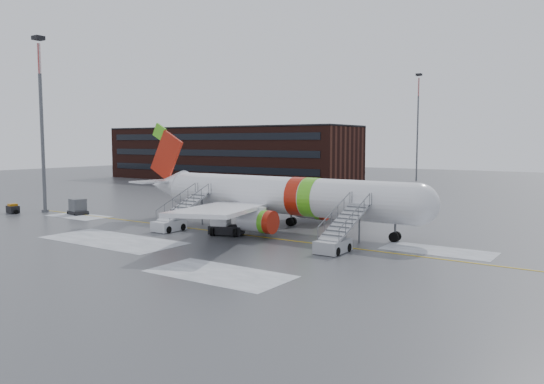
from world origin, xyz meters
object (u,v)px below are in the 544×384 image
Objects in this scene: airliner at (275,196)px; uld_container at (78,207)px; airstair_aft at (174,220)px; pushback_tug at (225,227)px; airstair_fwd at (337,238)px; baggage_tractor at (13,209)px; light_mast_near at (42,121)px.

uld_container is (-26.04, -4.90, -2.51)m from airliner.
airstair_aft is at bearing -140.69° from airliner.
airstair_aft is at bearing -5.18° from uld_container.
pushback_tug is at bearing -108.39° from airliner.
pushback_tug is at bearing 6.27° from airstair_aft.
airstair_aft is (-18.49, 0.00, 0.00)m from airstair_fwd.
baggage_tractor is at bearing -165.38° from airliner.
light_mast_near reaches higher than pushback_tug.
airstair_fwd reaches higher than pushback_tug.
light_mast_near is (-5.39, -0.95, 10.58)m from uld_container.
airstair_aft reaches higher than uld_container.
airstair_aft is 18.13m from uld_container.
airstair_aft is at bearing 180.00° from airstair_fwd.
uld_container is (-36.55, 1.64, -0.16)m from airstair_fwd.
airliner is 4.55× the size of airstair_aft.
airstair_aft is 2.14× the size of pushback_tug.
uld_container reaches higher than baggage_tractor.
light_mast_near is at bearing 51.97° from baggage_tractor.
airstair_fwd is at bearing -3.04° from pushback_tug.
airliner is at bearing 71.61° from pushback_tug.
uld_container is 8.65m from baggage_tractor.
pushback_tug is 24.10m from uld_container.
light_mast_near is at bearing 178.31° from airstair_aft.
airstair_fwd is 1.00× the size of airstair_aft.
light_mast_near is at bearing -169.46° from airliner.
airstair_fwd is 2.88× the size of uld_container.
uld_container is at bearing 9.95° from light_mast_near.
baggage_tractor is at bearing -153.13° from uld_container.
pushback_tug is at bearing -2.31° from uld_container.
uld_container is at bearing 177.44° from airstair_fwd.
airliner reaches higher than airstair_aft.
baggage_tractor is 0.11× the size of light_mast_near.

